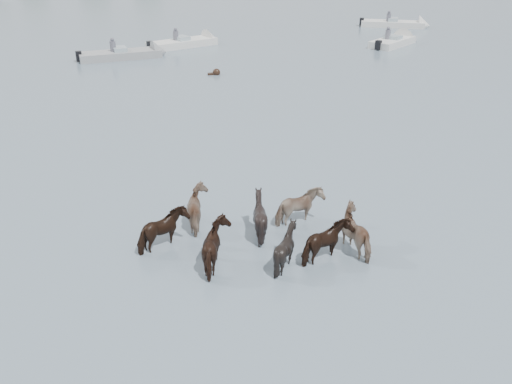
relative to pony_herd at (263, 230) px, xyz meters
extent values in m
plane|color=#495C6A|center=(-0.92, -0.64, -0.47)|extent=(400.00, 400.00, 0.00)
imported|color=black|center=(-2.60, 0.44, -0.02)|extent=(1.55, 1.38, 1.22)
imported|color=#7A6353|center=(-1.48, 1.47, -0.01)|extent=(1.43, 1.53, 1.24)
imported|color=black|center=(0.03, 0.61, 0.03)|extent=(1.59, 1.58, 1.31)
imported|color=#7F6756|center=(1.26, 1.02, -0.02)|extent=(1.56, 1.10, 1.20)
imported|color=black|center=(-1.29, -0.73, 0.02)|extent=(1.34, 1.48, 1.29)
imported|color=black|center=(0.33, -1.05, -0.02)|extent=(1.32, 1.23, 1.22)
imported|color=black|center=(1.39, -1.01, -0.02)|extent=(1.56, 1.27, 1.20)
imported|color=tan|center=(2.43, -0.67, 0.01)|extent=(1.63, 1.67, 1.28)
sphere|color=black|center=(1.44, 18.92, -0.35)|extent=(0.44, 0.44, 0.44)
cube|color=black|center=(1.19, 18.92, -0.45)|extent=(0.50, 0.22, 0.18)
cube|color=gray|center=(-3.94, 24.34, -0.27)|extent=(5.26, 2.45, 0.55)
cone|color=gray|center=(-1.45, 24.78, -0.27)|extent=(1.16, 1.73, 1.60)
cube|color=#99ADB7|center=(-3.94, 24.34, 0.08)|extent=(0.98, 1.24, 0.35)
cube|color=black|center=(-6.43, 23.90, -0.12)|extent=(0.41, 0.41, 0.60)
cylinder|color=#595966|center=(-4.34, 24.34, 0.28)|extent=(0.36, 0.36, 0.70)
sphere|color=#595966|center=(-4.34, 24.34, 0.73)|extent=(0.24, 0.24, 0.24)
cube|color=silver|center=(0.23, 27.35, -0.27)|extent=(5.11, 3.50, 0.55)
cone|color=silver|center=(2.46, 28.37, -0.27)|extent=(1.49, 1.83, 1.60)
cube|color=#99ADB7|center=(0.23, 27.35, 0.08)|extent=(1.19, 1.35, 0.35)
cube|color=black|center=(-1.99, 26.33, -0.12)|extent=(0.46, 0.46, 0.60)
cylinder|color=#595966|center=(-0.17, 27.35, 0.28)|extent=(0.36, 0.36, 0.70)
sphere|color=#595966|center=(-0.17, 27.35, 0.73)|extent=(0.24, 0.24, 0.24)
cube|color=silver|center=(14.74, 24.76, -0.27)|extent=(4.20, 3.81, 0.55)
cone|color=silver|center=(16.34, 26.03, -0.27)|extent=(1.70, 1.81, 1.60)
cube|color=#99ADB7|center=(14.74, 24.76, 0.08)|extent=(1.32, 1.37, 0.35)
cube|color=black|center=(13.14, 23.48, -0.12)|extent=(0.49, 0.49, 0.60)
cylinder|color=#595966|center=(14.34, 24.76, 0.28)|extent=(0.36, 0.36, 0.70)
sphere|color=#595966|center=(14.34, 24.76, 0.73)|extent=(0.24, 0.24, 0.24)
cube|color=silver|center=(18.09, 32.23, -0.27)|extent=(5.29, 3.50, 0.55)
cone|color=silver|center=(20.41, 31.21, -0.27)|extent=(1.47, 1.83, 1.60)
cube|color=#99ADB7|center=(18.09, 32.23, 0.08)|extent=(1.18, 1.35, 0.35)
cube|color=black|center=(15.77, 33.25, -0.12)|extent=(0.46, 0.46, 0.60)
cylinder|color=#595966|center=(17.69, 32.23, 0.28)|extent=(0.36, 0.36, 0.70)
sphere|color=#595966|center=(17.69, 32.23, 0.73)|extent=(0.24, 0.24, 0.24)
camera|label=1|loc=(-2.82, -12.59, 7.26)|focal=39.48mm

